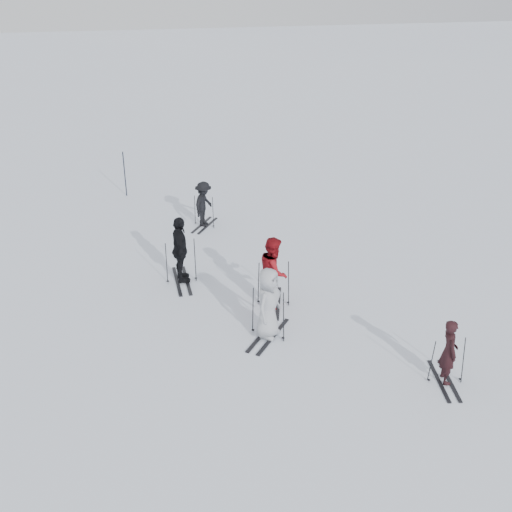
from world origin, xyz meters
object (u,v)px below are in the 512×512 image
Objects in this scene: piste_marker at (125,174)px; skier_uphill_left at (180,251)px; skier_red at (274,272)px; skier_uphill_far at (204,205)px; skier_near_dark at (449,352)px; skier_grey at (268,304)px.

skier_uphill_left is at bearing -78.24° from piste_marker.
skier_uphill_left reaches higher than piste_marker.
piste_marker is (-1.52, 7.32, -0.11)m from skier_uphill_left.
skier_red is 0.99× the size of skier_uphill_left.
skier_uphill_far is at bearing 27.00° from skier_red.
piste_marker is (-6.93, 13.11, 0.10)m from skier_near_dark.
skier_grey reaches higher than skier_near_dark.
skier_grey is 7.18m from skier_uphill_far.
skier_near_dark is 7.92m from skier_uphill_left.
skier_uphill_left is 1.12× the size of piste_marker.
piste_marker is at bearing 54.18° from skier_grey.
skier_uphill_left is (-2.34, 1.73, 0.01)m from skier_red.
skier_red is at bearing 45.23° from skier_near_dark.
skier_near_dark is 0.80× the size of skier_red.
skier_near_dark is 1.00× the size of skier_uphill_far.
skier_grey is at bearing -141.74° from skier_uphill_far.
skier_uphill_far is 4.33m from piste_marker.
piste_marker is (-3.86, 9.06, -0.09)m from skier_red.
skier_red is 1.05× the size of skier_grey.
skier_uphill_left reaches higher than skier_red.
skier_red reaches higher than piste_marker.
skier_uphill_far is 0.89× the size of piste_marker.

